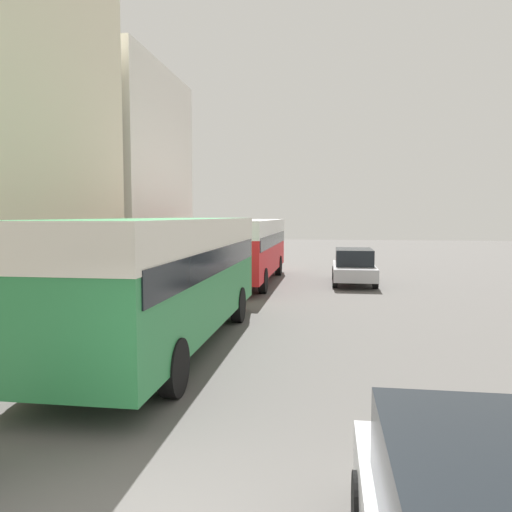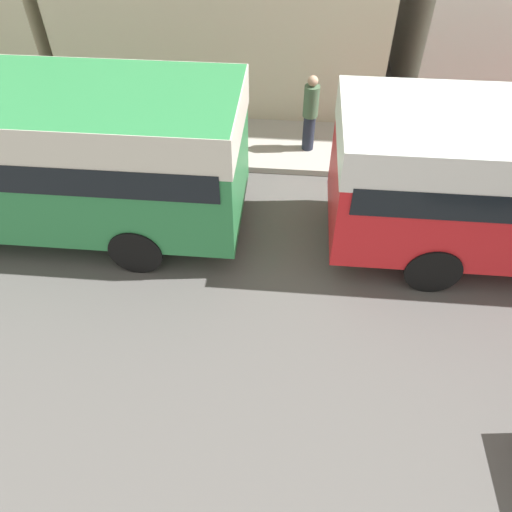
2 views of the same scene
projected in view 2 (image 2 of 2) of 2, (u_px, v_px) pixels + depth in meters
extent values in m
cylinder|color=black|center=(164.00, 174.00, 10.83)|extent=(0.28, 1.00, 1.00)
cylinder|color=black|center=(137.00, 249.00, 9.18)|extent=(0.28, 1.00, 1.00)
cylinder|color=black|center=(415.00, 189.00, 10.46)|extent=(0.28, 1.00, 1.00)
cylinder|color=black|center=(432.00, 268.00, 8.85)|extent=(0.28, 1.00, 1.00)
cylinder|color=#232838|center=(309.00, 132.00, 11.87)|extent=(0.28, 0.28, 0.88)
cylinder|color=#4C6B4C|center=(311.00, 101.00, 11.30)|extent=(0.35, 0.35, 0.73)
sphere|color=tan|center=(313.00, 81.00, 10.96)|extent=(0.24, 0.24, 0.24)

